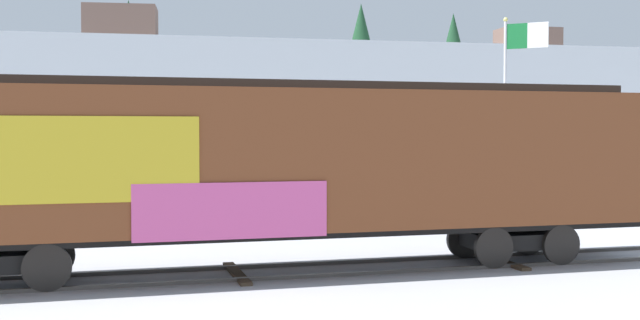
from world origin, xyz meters
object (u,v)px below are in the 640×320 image
parked_car_silver (232,204)px  parked_car_tan (22,208)px  parked_car_blue (427,201)px  freight_car (280,162)px  flagpole (516,80)px

parked_car_silver → parked_car_tan: bearing=179.7°
parked_car_blue → freight_car: bearing=-130.3°
freight_car → parked_car_tan: (-6.35, 6.89, -1.52)m
freight_car → parked_car_tan: 9.49m
parked_car_blue → flagpole: bearing=41.9°
flagpole → parked_car_blue: bearing=-138.1°
parked_car_tan → parked_car_blue: size_ratio=0.85×
freight_car → parked_car_tan: bearing=132.7°
freight_car → parked_car_tan: freight_car is taller
parked_car_tan → parked_car_silver: (5.98, -0.03, -0.02)m
flagpole → parked_car_tan: bearing=-164.5°
freight_car → parked_car_silver: 7.04m
flagpole → parked_car_blue: (-5.43, -4.88, -4.25)m
parked_car_silver → flagpole: bearing=22.9°
flagpole → parked_car_tan: (-17.64, -4.90, -4.21)m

